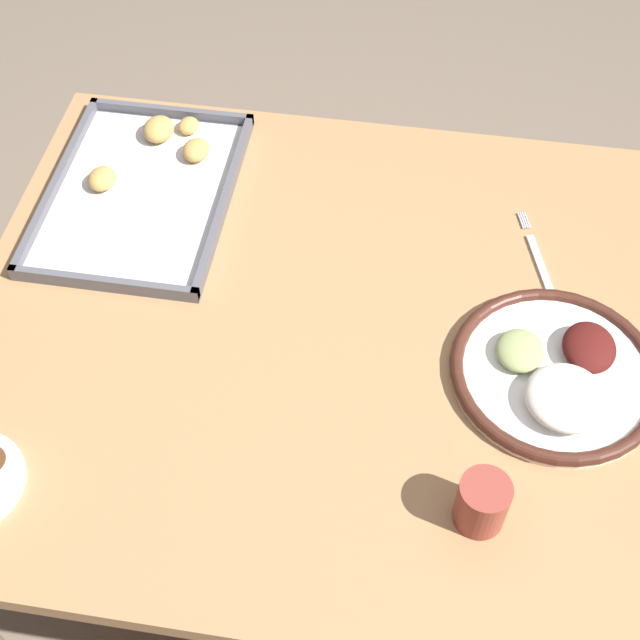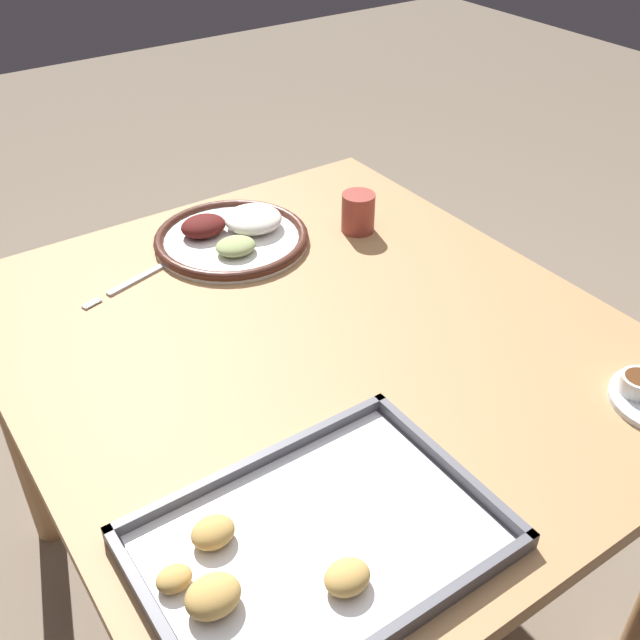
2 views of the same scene
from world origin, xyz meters
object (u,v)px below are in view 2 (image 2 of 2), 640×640
object	(u,v)px
baking_tray	(305,547)
drinking_cup	(358,212)
dinner_plate	(233,235)
fork	(138,279)

from	to	relation	value
baking_tray	drinking_cup	distance (m)	0.78
dinner_plate	drinking_cup	distance (m)	0.25
dinner_plate	drinking_cup	size ratio (longest dim) A/B	3.82
drinking_cup	dinner_plate	bearing A→B (deg)	-23.39
fork	baking_tray	distance (m)	0.67
fork	baking_tray	xyz separation A→B (m)	(0.08, 0.67, 0.01)
dinner_plate	baking_tray	distance (m)	0.75
fork	drinking_cup	bearing A→B (deg)	153.78
fork	baking_tray	world-z (taller)	baking_tray
dinner_plate	drinking_cup	bearing A→B (deg)	156.61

